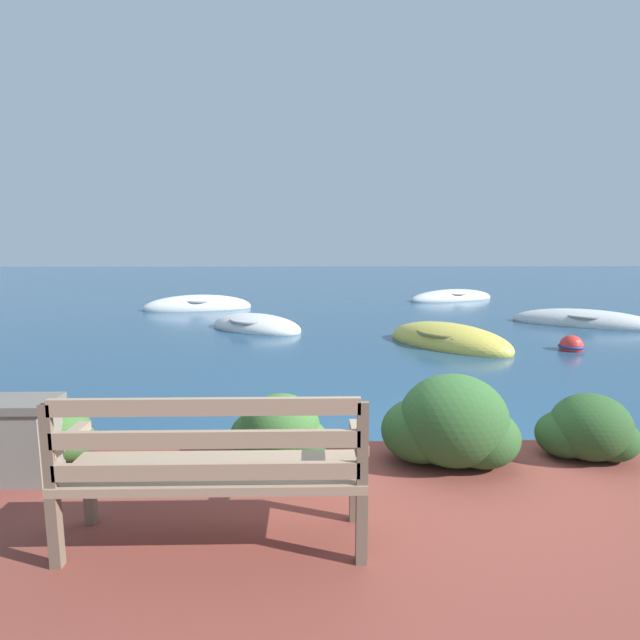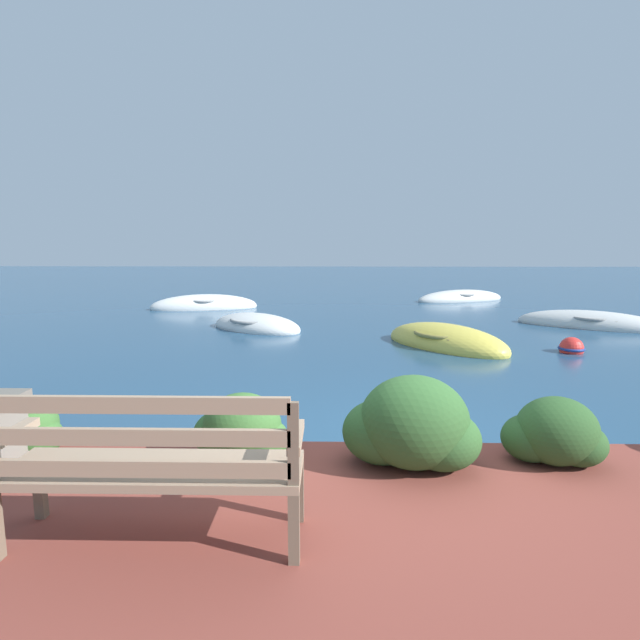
# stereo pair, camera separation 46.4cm
# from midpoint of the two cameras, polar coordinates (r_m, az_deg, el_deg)

# --- Properties ---
(ground_plane) EXTENTS (80.00, 80.00, 0.00)m
(ground_plane) POSITION_cam_midpoint_polar(r_m,az_deg,el_deg) (4.62, 10.69, -16.10)
(ground_plane) COLOR navy
(park_bench) EXTENTS (1.69, 0.48, 0.93)m
(park_bench) POSITION_cam_midpoint_polar(r_m,az_deg,el_deg) (2.99, -14.39, -15.65)
(park_bench) COLOR brown
(park_bench) RESTS_ON patio_terrace
(hedge_clump_far_left) EXTENTS (0.72, 0.52, 0.49)m
(hedge_clump_far_left) POSITION_cam_midpoint_polar(r_m,az_deg,el_deg) (4.71, -28.61, -10.88)
(hedge_clump_far_left) COLOR #38662D
(hedge_clump_far_left) RESTS_ON patio_terrace
(hedge_clump_left) EXTENTS (0.78, 0.56, 0.53)m
(hedge_clump_left) POSITION_cam_midpoint_polar(r_m,az_deg,el_deg) (4.10, -5.72, -12.45)
(hedge_clump_left) COLOR #38662D
(hedge_clump_left) RESTS_ON patio_terrace
(hedge_clump_centre) EXTENTS (1.05, 0.76, 0.72)m
(hedge_clump_centre) POSITION_cam_midpoint_polar(r_m,az_deg,el_deg) (4.03, 13.77, -11.85)
(hedge_clump_centre) COLOR #2D5628
(hedge_clump_centre) RESTS_ON patio_terrace
(hedge_clump_right) EXTENTS (0.78, 0.56, 0.53)m
(hedge_clump_right) POSITION_cam_midpoint_polar(r_m,az_deg,el_deg) (4.49, 28.00, -11.53)
(hedge_clump_right) COLOR #284C23
(hedge_clump_right) RESTS_ON patio_terrace
(rowboat_nearest) EXTENTS (2.61, 2.87, 0.75)m
(rowboat_nearest) POSITION_cam_midpoint_polar(r_m,az_deg,el_deg) (9.86, 15.50, -2.54)
(rowboat_nearest) COLOR #DBC64C
(rowboat_nearest) RESTS_ON ground_plane
(rowboat_mid) EXTENTS (2.66, 2.36, 0.63)m
(rowboat_mid) POSITION_cam_midpoint_polar(r_m,az_deg,el_deg) (11.50, -6.12, -0.75)
(rowboat_mid) COLOR silver
(rowboat_mid) RESTS_ON ground_plane
(rowboat_far) EXTENTS (3.30, 2.53, 0.68)m
(rowboat_far) POSITION_cam_midpoint_polar(r_m,az_deg,el_deg) (13.44, 29.38, -0.46)
(rowboat_far) COLOR silver
(rowboat_far) RESTS_ON ground_plane
(rowboat_outer) EXTENTS (3.30, 1.69, 0.76)m
(rowboat_outer) POSITION_cam_midpoint_polar(r_m,az_deg,el_deg) (15.40, -12.24, 1.51)
(rowboat_outer) COLOR silver
(rowboat_outer) RESTS_ON ground_plane
(rowboat_distant) EXTENTS (3.44, 2.10, 0.66)m
(rowboat_distant) POSITION_cam_midpoint_polar(r_m,az_deg,el_deg) (17.93, 16.49, 2.30)
(rowboat_distant) COLOR silver
(rowboat_distant) RESTS_ON ground_plane
(mooring_buoy) EXTENTS (0.46, 0.46, 0.41)m
(mooring_buoy) POSITION_cam_midpoint_polar(r_m,az_deg,el_deg) (10.14, 27.98, -2.90)
(mooring_buoy) COLOR red
(mooring_buoy) RESTS_ON ground_plane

